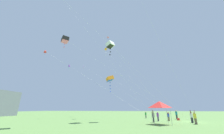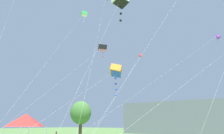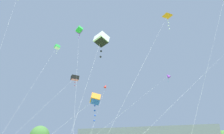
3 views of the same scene
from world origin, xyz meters
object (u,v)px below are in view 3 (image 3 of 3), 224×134
at_px(kite_green_box_3, 79,30).
at_px(kite_black_box_5, 75,78).
at_px(kite_orange_box_0, 95,99).
at_px(kite_red_diamond_8, 105,87).
at_px(kite_green_box_1, 57,47).
at_px(kite_purple_diamond_10, 168,76).
at_px(kite_white_box_4, 101,40).
at_px(kite_orange_delta_2, 167,17).

distance_m(kite_green_box_3, kite_black_box_5, 11.67).
relative_size(kite_orange_box_0, kite_red_diamond_8, 0.71).
xyz_separation_m(kite_orange_box_0, kite_green_box_1, (-12.48, 8.09, 12.62)).
xyz_separation_m(kite_black_box_5, kite_purple_diamond_10, (13.72, 6.74, 0.67)).
height_order(kite_white_box_4, kite_purple_diamond_10, kite_white_box_4).
xyz_separation_m(kite_orange_box_0, kite_purple_diamond_10, (6.83, 12.92, 5.90)).
relative_size(kite_orange_box_0, kite_green_box_3, 0.59).
bearing_deg(kite_purple_diamond_10, kite_green_box_1, -165.98).
bearing_deg(kite_red_diamond_8, kite_purple_diamond_10, 5.64).
distance_m(kite_orange_box_0, kite_white_box_4, 7.78).
bearing_deg(kite_white_box_4, kite_black_box_5, 141.07).
bearing_deg(kite_black_box_5, kite_green_box_3, 118.35).
bearing_deg(kite_green_box_3, kite_purple_diamond_10, 12.27).
bearing_deg(kite_orange_delta_2, kite_white_box_4, -160.52).
bearing_deg(kite_purple_diamond_10, kite_green_box_3, -167.73).
height_order(kite_green_box_1, kite_green_box_3, kite_green_box_3).
height_order(kite_white_box_4, kite_black_box_5, kite_white_box_4).
bearing_deg(kite_red_diamond_8, kite_orange_delta_2, -34.56).
height_order(kite_orange_box_0, kite_purple_diamond_10, kite_purple_diamond_10).
relative_size(kite_black_box_5, kite_purple_diamond_10, 0.95).
relative_size(kite_orange_delta_2, kite_red_diamond_8, 0.93).
distance_m(kite_white_box_4, kite_black_box_5, 9.94).
xyz_separation_m(kite_green_box_3, kite_white_box_4, (9.29, -9.40, -8.50)).
height_order(kite_green_box_1, kite_white_box_4, kite_green_box_1).
xyz_separation_m(kite_orange_box_0, kite_red_diamond_8, (-4.04, 11.84, 4.97)).
relative_size(kite_white_box_4, kite_black_box_5, 0.80).
distance_m(kite_black_box_5, kite_purple_diamond_10, 15.30).
bearing_deg(kite_white_box_4, kite_red_diamond_8, 111.56).
height_order(kite_green_box_3, kite_white_box_4, kite_green_box_3).
distance_m(kite_white_box_4, kite_purple_diamond_10, 14.35).
xyz_separation_m(kite_orange_delta_2, kite_green_box_3, (-17.47, 6.51, 5.41)).
height_order(kite_orange_delta_2, kite_red_diamond_8, kite_orange_delta_2).
xyz_separation_m(kite_orange_box_0, kite_white_box_4, (0.59, 0.13, 7.76)).
height_order(kite_orange_delta_2, kite_black_box_5, kite_orange_delta_2).
distance_m(kite_green_box_1, kite_white_box_4, 16.05).
xyz_separation_m(kite_red_diamond_8, kite_purple_diamond_10, (10.87, 1.07, 0.93)).
height_order(kite_green_box_1, kite_purple_diamond_10, kite_green_box_1).
relative_size(kite_green_box_1, kite_purple_diamond_10, 1.00).
bearing_deg(kite_orange_delta_2, kite_purple_diamond_10, 101.05).
bearing_deg(kite_white_box_4, kite_green_box_3, 134.66).
relative_size(kite_orange_box_0, kite_black_box_5, 0.71).
relative_size(kite_orange_delta_2, kite_purple_diamond_10, 0.89).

